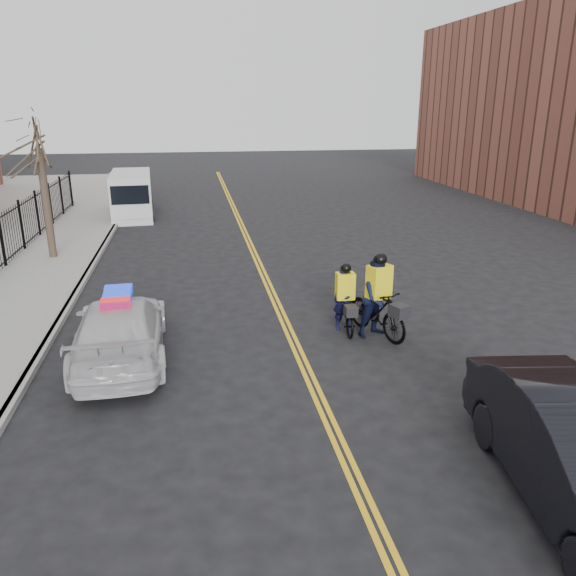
{
  "coord_description": "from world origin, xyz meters",
  "views": [
    {
      "loc": [
        -2.31,
        -11.73,
        5.65
      ],
      "look_at": [
        -0.08,
        1.3,
        1.3
      ],
      "focal_mm": 35.0,
      "sensor_mm": 36.0,
      "label": 1
    }
  ],
  "objects_px": {
    "cargo_van": "(132,196)",
    "cyclist_far": "(378,304)",
    "cyclist_near": "(345,307)",
    "police_cruiser": "(120,329)"
  },
  "relations": [
    {
      "from": "cyclist_near",
      "to": "cyclist_far",
      "type": "distance_m",
      "value": 0.93
    },
    {
      "from": "police_cruiser",
      "to": "cargo_van",
      "type": "relative_size",
      "value": 0.92
    },
    {
      "from": "police_cruiser",
      "to": "cyclist_far",
      "type": "height_order",
      "value": "cyclist_far"
    },
    {
      "from": "police_cruiser",
      "to": "cargo_van",
      "type": "height_order",
      "value": "cargo_van"
    },
    {
      "from": "cyclist_near",
      "to": "cargo_van",
      "type": "bearing_deg",
      "value": 113.45
    },
    {
      "from": "cyclist_near",
      "to": "police_cruiser",
      "type": "bearing_deg",
      "value": -169.99
    },
    {
      "from": "police_cruiser",
      "to": "cyclist_far",
      "type": "distance_m",
      "value": 6.28
    },
    {
      "from": "cyclist_near",
      "to": "cyclist_far",
      "type": "height_order",
      "value": "cyclist_far"
    },
    {
      "from": "cargo_van",
      "to": "cyclist_far",
      "type": "xyz_separation_m",
      "value": [
        7.56,
        -17.41,
        -0.24
      ]
    },
    {
      "from": "police_cruiser",
      "to": "cargo_van",
      "type": "bearing_deg",
      "value": -88.3
    }
  ]
}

